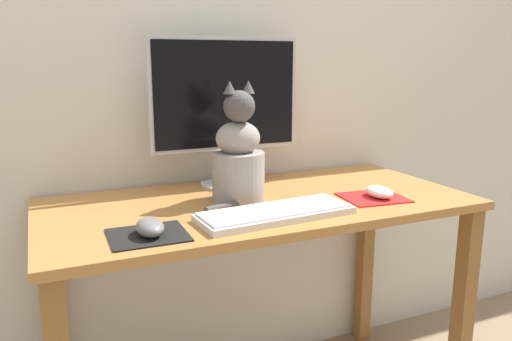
% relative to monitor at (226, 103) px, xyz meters
% --- Properties ---
extents(wall_back, '(7.00, 0.04, 2.50)m').
position_rel_monitor_xyz_m(wall_back, '(0.03, 0.13, 0.25)').
color(wall_back, beige).
rests_on(wall_back, ground_plane).
extents(desk, '(1.25, 0.59, 0.73)m').
position_rel_monitor_xyz_m(desk, '(0.03, -0.20, -0.38)').
color(desk, '#A87038').
rests_on(desk, ground_plane).
extents(monitor, '(0.49, 0.17, 0.47)m').
position_rel_monitor_xyz_m(monitor, '(0.00, 0.00, 0.00)').
color(monitor, '#B2B2B7').
rests_on(monitor, desk).
extents(keyboard, '(0.43, 0.17, 0.02)m').
position_rel_monitor_xyz_m(keyboard, '(-0.00, -0.37, -0.26)').
color(keyboard, silver).
rests_on(keyboard, desk).
extents(mousepad_left, '(0.18, 0.16, 0.00)m').
position_rel_monitor_xyz_m(mousepad_left, '(-0.34, -0.37, -0.27)').
color(mousepad_left, black).
rests_on(mousepad_left, desk).
extents(mousepad_right, '(0.19, 0.18, 0.00)m').
position_rel_monitor_xyz_m(mousepad_right, '(0.35, -0.32, -0.27)').
color(mousepad_right, red).
rests_on(mousepad_right, desk).
extents(computer_mouse_left, '(0.06, 0.10, 0.04)m').
position_rel_monitor_xyz_m(computer_mouse_left, '(-0.33, -0.38, -0.25)').
color(computer_mouse_left, slate).
rests_on(computer_mouse_left, mousepad_left).
extents(computer_mouse_right, '(0.07, 0.10, 0.03)m').
position_rel_monitor_xyz_m(computer_mouse_right, '(0.36, -0.33, -0.25)').
color(computer_mouse_right, white).
rests_on(computer_mouse_right, mousepad_right).
extents(cat, '(0.21, 0.19, 0.35)m').
position_rel_monitor_xyz_m(cat, '(-0.03, -0.18, -0.14)').
color(cat, gray).
rests_on(cat, desk).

